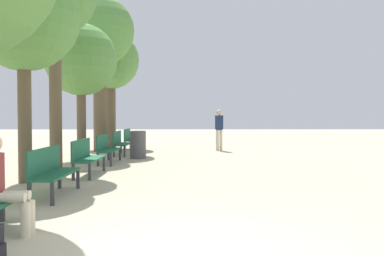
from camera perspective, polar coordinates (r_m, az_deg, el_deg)
ground_plane at (r=4.75m, az=-3.20°, el=-16.47°), size 80.00×80.00×0.00m
bench_row_1 at (r=8.26m, az=-18.31°, el=-5.17°), size 0.46×1.74×0.89m
bench_row_2 at (r=10.84m, az=-13.99°, el=-3.52°), size 0.46×1.74×0.89m
bench_row_3 at (r=13.46m, az=-11.35°, el=-2.49°), size 0.46×1.74×0.89m
bench_row_4 at (r=16.10m, az=-9.57°, el=-1.79°), size 0.46×1.74×0.89m
bench_row_5 at (r=18.76m, az=-8.30°, el=-1.29°), size 0.46×1.74×0.89m
tree_row_1 at (r=10.28m, az=-21.55°, el=13.60°), size 2.42×2.42×4.87m
tree_row_3 at (r=14.97m, az=-14.58°, el=8.69°), size 2.42×2.42×4.56m
tree_row_4 at (r=18.19m, az=-12.22°, el=12.13°), size 2.82×2.82×6.34m
tree_row_5 at (r=20.27m, az=-10.89°, el=8.60°), size 2.69×2.69×5.37m
person_seated at (r=5.76m, az=-23.97°, el=-6.64°), size 0.59×0.34×1.25m
pedestrian_near at (r=17.88m, az=3.64°, el=0.11°), size 0.35×0.27×1.71m
trash_bin at (r=14.75m, az=-7.23°, el=-2.23°), size 0.55×0.55×0.94m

